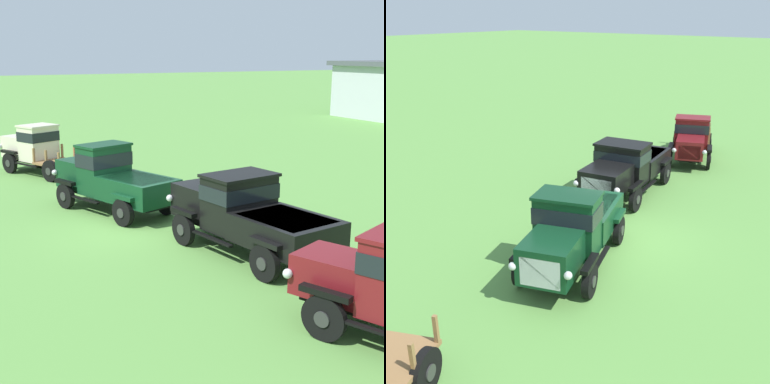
{
  "view_description": "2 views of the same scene",
  "coord_description": "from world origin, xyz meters",
  "views": [
    {
      "loc": [
        16.21,
        -6.01,
        5.26
      ],
      "look_at": [
        0.37,
        1.93,
        1.0
      ],
      "focal_mm": 55.0,
      "sensor_mm": 36.0,
      "label": 1
    },
    {
      "loc": [
        -11.54,
        -7.13,
        6.67
      ],
      "look_at": [
        0.37,
        1.93,
        1.0
      ],
      "focal_mm": 45.0,
      "sensor_mm": 36.0,
      "label": 2
    }
  ],
  "objects": [
    {
      "name": "ground_plane",
      "position": [
        0.0,
        0.0,
        0.0
      ],
      "size": [
        240.0,
        240.0,
        0.0
      ],
      "primitive_type": "plane",
      "color": "#5B9342"
    },
    {
      "name": "vintage_truck_far_side",
      "position": [
        8.86,
        1.8,
        1.09
      ],
      "size": [
        5.23,
        3.38,
        2.1
      ],
      "color": "black",
      "rests_on": "ground"
    },
    {
      "name": "vintage_truck_midrow_center",
      "position": [
        3.45,
        2.01,
        1.09
      ],
      "size": [
        5.52,
        2.91,
        2.09
      ],
      "color": "black",
      "rests_on": "ground"
    },
    {
      "name": "vintage_truck_second_in_line",
      "position": [
        -2.17,
        0.18,
        1.11
      ],
      "size": [
        5.21,
        3.25,
        2.24
      ],
      "color": "black",
      "rests_on": "ground"
    }
  ]
}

